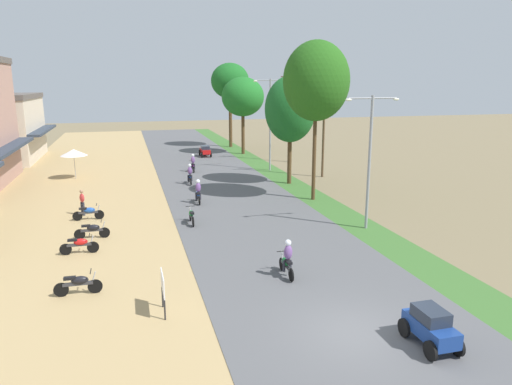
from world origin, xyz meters
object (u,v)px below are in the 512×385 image
Objects in this scene: parked_motorbike_fourth at (89,212)px; streetlamp_near at (370,153)px; parked_motorbike_second at (80,244)px; pedestrian_on_shoulder at (82,201)px; motorbike_ahead_second at (191,215)px; street_signboard at (163,286)px; car_sedan_red at (205,150)px; median_tree_second at (290,110)px; motorbike_foreground_rider at (287,259)px; streetlamp_mid at (270,119)px; utility_pole_near at (289,116)px; motorbike_ahead_fourth at (190,174)px; utility_pole_far at (324,119)px; median_tree_third at (243,97)px; parked_motorbike_third at (92,230)px; motorbike_ahead_third at (198,192)px; median_tree_fourth at (230,81)px; median_tree_nearest at (316,81)px; car_hatchback_blue at (431,326)px; parked_motorbike_nearest at (79,283)px; vendor_umbrella at (74,152)px; motorbike_ahead_fifth at (193,163)px.

streetlamp_near is at bearing -20.92° from parked_motorbike_fourth.
parked_motorbike_second is 1.11× the size of pedestrian_on_shoulder.
parked_motorbike_second is 6.82m from motorbike_ahead_second.
car_sedan_red is at bearing 78.42° from street_signboard.
median_tree_second reaches higher than motorbike_foreground_rider.
streetlamp_mid is 4.62× the size of motorbike_foreground_rider.
parked_motorbike_second is at bearing -128.52° from utility_pole_near.
median_tree_second is 17.28m from car_sedan_red.
streetlamp_mid is at bearing 28.01° from motorbike_ahead_fourth.
utility_pole_far is (3.58, 14.71, 0.74)m from streetlamp_near.
streetlamp_mid is at bearing 90.00° from streetlamp_near.
street_signboard is 0.20× the size of streetlamp_near.
median_tree_third is 0.94× the size of utility_pole_near.
street_signboard is 0.18× the size of streetlamp_mid.
motorbike_ahead_second is at bearing -122.79° from utility_pole_near.
motorbike_ahead_third is (6.46, 5.97, 0.30)m from parked_motorbike_third.
motorbike_ahead_third is at bearing -150.61° from median_tree_second.
median_tree_fourth reaches higher than parked_motorbike_fourth.
car_hatchback_blue is at bearing -101.00° from median_tree_nearest.
parked_motorbike_second is (-0.35, 4.76, 0.00)m from parked_motorbike_nearest.
utility_pole_near reaches higher than motorbike_ahead_fourth.
utility_pole_near is at bearing -74.99° from median_tree_fourth.
parked_motorbike_third is 22.71m from utility_pole_far.
street_signboard is at bearing -128.59° from median_tree_nearest.
street_signboard is 23.57m from median_tree_second.
median_tree_third is at bearing 11.44° from car_sedan_red.
parked_motorbike_third is (0.45, 2.24, 0.00)m from parked_motorbike_second.
vendor_umbrella is 10.39m from motorbike_ahead_fourth.
median_tree_nearest reaches higher than motorbike_ahead_fourth.
streetlamp_mid is (11.81, 25.98, 3.72)m from street_signboard.
median_tree_nearest is 9.17m from utility_pole_far.
pedestrian_on_shoulder reaches higher than street_signboard.
parked_motorbike_nearest is at bearing -90.83° from parked_motorbike_third.
car_hatchback_blue is at bearing -98.89° from median_tree_second.
median_tree_nearest is at bearing -7.38° from motorbike_ahead_third.
parked_motorbike_fourth is 13.55m from street_signboard.
parked_motorbike_fourth is 28.74m from median_tree_third.
motorbike_ahead_third is 11.74m from motorbike_ahead_fifth.
median_tree_third is 4.78× the size of motorbike_ahead_fifth.
parked_motorbike_third is at bearing -80.17° from pedestrian_on_shoulder.
motorbike_ahead_second is at bearing 13.61° from parked_motorbike_third.
motorbike_ahead_fourth reaches higher than car_hatchback_blue.
motorbike_ahead_fourth is (6.74, 12.31, 0.30)m from parked_motorbike_third.
median_tree_fourth is at bearing 90.04° from streetlamp_mid.
median_tree_second is at bearing -91.91° from streetlamp_mid.
streetlamp_near is at bearing -89.08° from median_tree_second.
parked_motorbike_nearest is at bearing -86.41° from pedestrian_on_shoulder.
parked_motorbike_nearest is 0.17× the size of median_tree_fourth.
pedestrian_on_shoulder is at bearing 109.71° from parked_motorbike_fourth.
median_tree_fourth is 1.13× the size of utility_pole_near.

